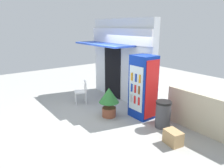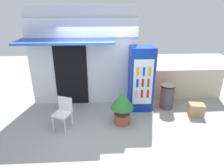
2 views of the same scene
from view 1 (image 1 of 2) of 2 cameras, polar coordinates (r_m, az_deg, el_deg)
name	(u,v)px [view 1 (image 1 of 2)]	position (r m, az deg, el deg)	size (l,w,h in m)	color
ground	(99,111)	(7.15, -3.50, -7.46)	(16.00, 16.00, 0.00)	#A3A39E
storefront_building	(121,59)	(7.96, 2.40, 7.03)	(3.42, 1.20, 3.09)	silver
drink_cooler	(143,87)	(6.44, 8.61, -0.87)	(0.73, 0.65, 1.99)	#0C2D9E
plastic_chair	(82,90)	(7.78, -8.24, -1.77)	(0.54, 0.55, 0.84)	white
potted_plant_near_shop	(109,99)	(6.53, -0.84, -4.20)	(0.64, 0.64, 0.96)	#995138
trash_bin	(163,114)	(6.10, 13.98, -8.15)	(0.45, 0.45, 0.79)	#47474C
stone_boundary_wall	(206,115)	(6.07, 24.59, -7.82)	(2.36, 0.20, 1.08)	beige
cardboard_box	(173,138)	(5.43, 16.60, -14.06)	(0.44, 0.31, 0.36)	tan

